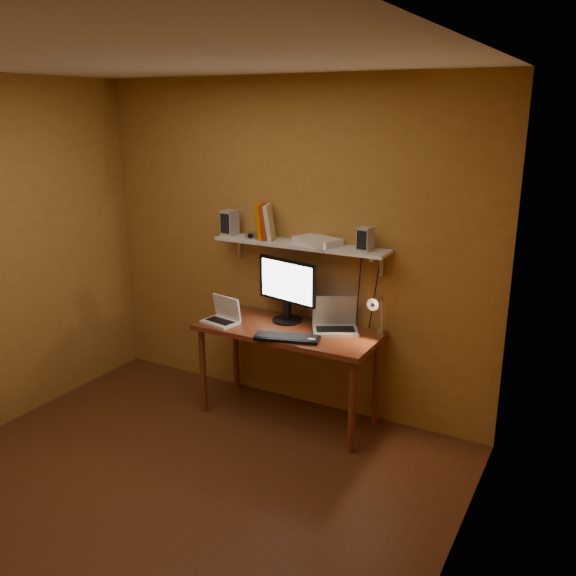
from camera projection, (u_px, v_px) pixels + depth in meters
The scene contains 14 objects.
room at pixel (153, 300), 3.48m from camera, with size 3.44×3.24×2.64m.
desk at pixel (288, 339), 4.65m from camera, with size 1.40×0.60×0.75m.
wall_shelf at pixel (300, 245), 4.62m from camera, with size 1.40×0.25×0.21m.
monitor at pixel (287, 287), 4.70m from camera, with size 0.54×0.28×0.50m.
laptop at pixel (335, 321), 4.58m from camera, with size 0.41×0.37×0.25m.
netbook at pixel (223, 315), 4.74m from camera, with size 0.30×0.24×0.20m.
keyboard at pixel (287, 338), 4.40m from camera, with size 0.47×0.16×0.03m, color black.
mouse at pixel (312, 340), 4.34m from camera, with size 0.09×0.06×0.03m, color silver.
desk_lamp at pixel (377, 311), 4.37m from camera, with size 0.09×0.23×0.38m.
speaker_left at pixel (230, 223), 4.88m from camera, with size 0.11×0.11×0.20m, color #989CA1.
speaker_right at pixel (365, 239), 4.34m from camera, with size 0.10×0.10×0.17m, color #989CA1.
books at pixel (265, 222), 4.72m from camera, with size 0.19×0.20×0.27m.
shelf_camera at pixel (252, 235), 4.72m from camera, with size 0.11×0.05×0.07m.
router at pixel (317, 241), 4.54m from camera, with size 0.33×0.22×0.05m, color silver.
Camera 1 is at (2.27, -2.54, 2.35)m, focal length 38.00 mm.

